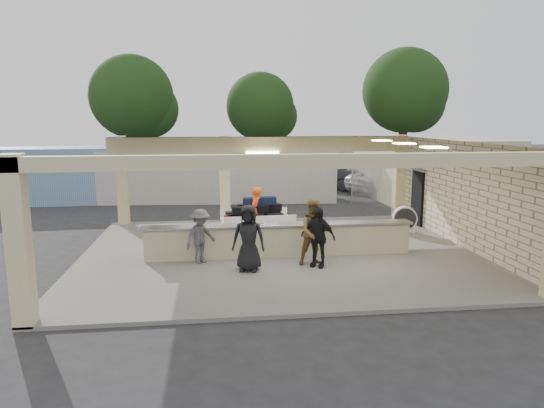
{
  "coord_description": "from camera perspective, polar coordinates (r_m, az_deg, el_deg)",
  "views": [
    {
      "loc": [
        -1.94,
        -14.63,
        4.22
      ],
      "look_at": [
        -0.05,
        1.0,
        1.43
      ],
      "focal_mm": 32.0,
      "sensor_mm": 36.0,
      "label": 1
    }
  ],
  "objects": [
    {
      "name": "tree_right",
      "position": [
        43.03,
        15.67,
        12.33
      ],
      "size": [
        7.2,
        7.0,
        10.0
      ],
      "color": "#382619",
      "rests_on": "ground"
    },
    {
      "name": "passenger_d",
      "position": [
        13.21,
        -2.78,
        -4.01
      ],
      "size": [
        0.95,
        0.55,
        1.83
      ],
      "primitive_type": "imported",
      "rotation": [
        0.0,
        0.0,
        -0.22
      ],
      "color": "black",
      "rests_on": "pavilion"
    },
    {
      "name": "passenger_b",
      "position": [
        13.62,
        5.41,
        -3.87
      ],
      "size": [
        1.04,
        0.83,
        1.71
      ],
      "primitive_type": "imported",
      "rotation": [
        0.0,
        0.0,
        -0.55
      ],
      "color": "black",
      "rests_on": "pavilion"
    },
    {
      "name": "baggage_handler",
      "position": [
        16.7,
        -1.96,
        -1.06
      ],
      "size": [
        0.59,
        0.75,
        1.81
      ],
      "primitive_type": "imported",
      "rotation": [
        0.0,
        0.0,
        4.32
      ],
      "color": "#FF470D",
      "rests_on": "pavilion"
    },
    {
      "name": "container_white",
      "position": [
        25.2,
        -6.55,
        3.35
      ],
      "size": [
        12.26,
        3.28,
        2.63
      ],
      "primitive_type": "cube",
      "rotation": [
        0.0,
        0.0,
        -0.07
      ],
      "color": "beige",
      "rests_on": "ground"
    },
    {
      "name": "tree_mid",
      "position": [
        41.02,
        -0.97,
        11.07
      ],
      "size": [
        6.0,
        5.6,
        8.0
      ],
      "color": "#382619",
      "rests_on": "ground"
    },
    {
      "name": "tree_left",
      "position": [
        39.24,
        -15.65,
        11.67
      ],
      "size": [
        6.6,
        6.3,
        9.0
      ],
      "color": "#382619",
      "rests_on": "ground"
    },
    {
      "name": "ground",
      "position": [
        15.35,
        0.62,
        -5.91
      ],
      "size": [
        120.0,
        120.0,
        0.0
      ],
      "primitive_type": "plane",
      "color": "#262628",
      "rests_on": "ground"
    },
    {
      "name": "pavilion",
      "position": [
        15.71,
        1.08,
        -0.49
      ],
      "size": [
        12.01,
        10.0,
        3.55
      ],
      "color": "slate",
      "rests_on": "ground"
    },
    {
      "name": "passenger_c",
      "position": [
        14.04,
        -8.4,
        -3.78
      ],
      "size": [
        1.02,
        0.93,
        1.58
      ],
      "primitive_type": "imported",
      "rotation": [
        0.0,
        0.0,
        0.69
      ],
      "color": "#4C4D52",
      "rests_on": "pavilion"
    },
    {
      "name": "luggage_cart",
      "position": [
        16.79,
        -1.99,
        -1.48
      ],
      "size": [
        2.53,
        1.67,
        1.42
      ],
      "rotation": [
        0.0,
        0.0,
        0.06
      ],
      "color": "white",
      "rests_on": "pavilion"
    },
    {
      "name": "adjacent_building",
      "position": [
        27.28,
        17.96,
        4.04
      ],
      "size": [
        6.0,
        8.0,
        3.2
      ],
      "primitive_type": "cube",
      "color": "beige",
      "rests_on": "ground"
    },
    {
      "name": "car_white_a",
      "position": [
        28.75,
        13.57,
        2.75
      ],
      "size": [
        5.51,
        4.14,
        1.42
      ],
      "primitive_type": "imported",
      "rotation": [
        0.0,
        0.0,
        1.98
      ],
      "color": "white",
      "rests_on": "ground"
    },
    {
      "name": "drum_fan",
      "position": [
        18.32,
        15.34,
        -1.66
      ],
      "size": [
        0.92,
        0.51,
        0.97
      ],
      "rotation": [
        0.0,
        0.0,
        -0.25
      ],
      "color": "white",
      "rests_on": "pavilion"
    },
    {
      "name": "container_blue",
      "position": [
        27.22,
        -27.09,
        2.97
      ],
      "size": [
        10.77,
        2.95,
        2.78
      ],
      "primitive_type": "cube",
      "rotation": [
        0.0,
        0.0,
        0.04
      ],
      "color": "#79A2C3",
      "rests_on": "ground"
    },
    {
      "name": "car_dark",
      "position": [
        29.78,
        6.48,
        3.35
      ],
      "size": [
        4.72,
        4.24,
        1.57
      ],
      "primitive_type": "imported",
      "rotation": [
        0.0,
        0.0,
        0.9
      ],
      "color": "black",
      "rests_on": "ground"
    },
    {
      "name": "car_white_b",
      "position": [
        32.73,
        21.49,
        3.33
      ],
      "size": [
        5.33,
        3.32,
        1.58
      ],
      "primitive_type": "imported",
      "rotation": [
        0.0,
        0.0,
        1.26
      ],
      "color": "white",
      "rests_on": "ground"
    },
    {
      "name": "fence",
      "position": [
        27.13,
        21.66,
        2.63
      ],
      "size": [
        12.06,
        0.06,
        2.03
      ],
      "color": "gray",
      "rests_on": "ground"
    },
    {
      "name": "baggage_counter",
      "position": [
        14.72,
        0.88,
        -4.25
      ],
      "size": [
        8.2,
        0.58,
        0.98
      ],
      "color": "#C0BA8F",
      "rests_on": "pavilion"
    },
    {
      "name": "passenger_a",
      "position": [
        13.8,
        5.01,
        -3.33
      ],
      "size": [
        0.95,
        0.5,
        1.87
      ],
      "primitive_type": "imported",
      "rotation": [
        0.0,
        0.0,
        0.11
      ],
      "color": "brown",
      "rests_on": "pavilion"
    }
  ]
}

